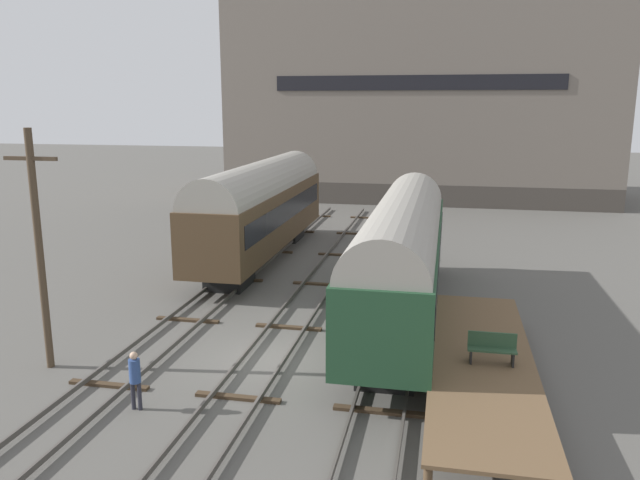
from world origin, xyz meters
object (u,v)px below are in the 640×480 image
(train_car_green, at_px, (402,250))
(bench, at_px, (492,347))
(train_car_brown, at_px, (261,205))
(utility_pole, at_px, (39,247))
(person_worker, at_px, (135,375))

(train_car_green, relative_size, bench, 11.88)
(train_car_brown, relative_size, bench, 11.70)
(train_car_brown, xyz_separation_m, bench, (11.42, -14.56, -1.54))
(train_car_brown, relative_size, utility_pole, 2.10)
(train_car_brown, bearing_deg, bench, -51.90)
(train_car_green, bearing_deg, person_worker, -127.03)
(train_car_brown, xyz_separation_m, train_car_green, (8.32, -8.49, -0.19))
(train_car_brown, xyz_separation_m, utility_pole, (-2.66, -15.33, 0.98))
(bench, relative_size, person_worker, 0.81)
(bench, bearing_deg, person_worker, -163.62)
(train_car_green, height_order, person_worker, train_car_green)
(person_worker, bearing_deg, bench, 16.38)
(train_car_brown, relative_size, train_car_green, 0.99)
(person_worker, distance_m, utility_pole, 5.59)
(bench, bearing_deg, train_car_green, 117.03)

